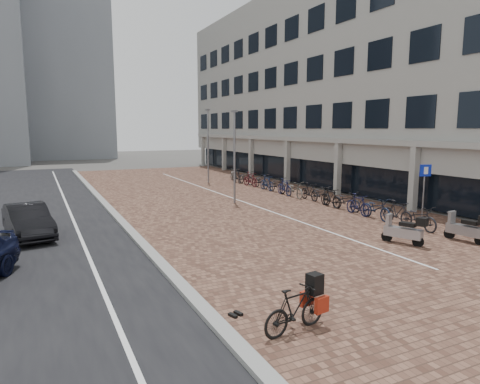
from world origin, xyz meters
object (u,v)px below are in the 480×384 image
car_dark (28,221)px  scooter_front (403,230)px  hero_bike (295,309)px  parking_sign (424,183)px  scooter_back (466,228)px

car_dark → scooter_front: 14.19m
hero_bike → scooter_front: size_ratio=1.07×
scooter_front → hero_bike: bearing=-174.2°
car_dark → parking_sign: 16.93m
scooter_front → parking_sign: (4.00, 2.62, 1.20)m
car_dark → hero_bike: size_ratio=2.32×
hero_bike → parking_sign: size_ratio=0.65×
car_dark → scooter_back: 16.60m
hero_bike → scooter_front: bearing=-71.2°
scooter_back → parking_sign: 3.99m
scooter_front → car_dark: bearing=127.1°
hero_bike → scooter_front: 8.26m
scooter_front → parking_sign: bearing=10.3°
scooter_back → parking_sign: (1.68, 3.41, 1.19)m
hero_bike → scooter_back: size_ratio=1.04×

